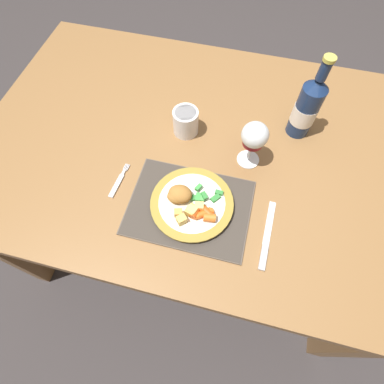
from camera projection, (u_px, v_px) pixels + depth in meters
ground_plane at (195, 227)px, 1.61m from camera, size 6.00×6.00×0.00m
dining_table at (196, 157)px, 1.04m from camera, size 1.42×0.96×0.74m
placemat at (189, 207)px, 0.85m from camera, size 0.34×0.26×0.01m
dinner_plate at (192, 204)px, 0.84m from camera, size 0.23×0.23×0.02m
breaded_croquettes at (179, 195)px, 0.82m from camera, size 0.07×0.06×0.04m
green_beans_pile at (203, 196)px, 0.83m from camera, size 0.10×0.06×0.02m
glazed_carrots at (204, 213)px, 0.81m from camera, size 0.07×0.05×0.02m
fork at (118, 183)px, 0.89m from camera, size 0.02×0.12×0.01m
table_knife at (266, 241)px, 0.80m from camera, size 0.02×0.20×0.01m
wine_glass at (254, 137)px, 0.83m from camera, size 0.08×0.08×0.16m
bottle at (307, 107)px, 0.89m from camera, size 0.07×0.07×0.28m
roast_potatoes at (189, 212)px, 0.81m from camera, size 0.08×0.08×0.03m
drinking_cup at (186, 121)px, 0.95m from camera, size 0.08×0.08×0.09m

